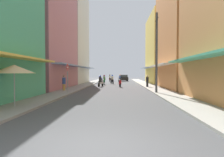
{
  "coord_description": "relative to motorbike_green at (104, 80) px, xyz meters",
  "views": [
    {
      "loc": [
        0.68,
        -4.58,
        1.87
      ],
      "look_at": [
        -0.34,
        17.96,
        1.22
      ],
      "focal_mm": 30.64,
      "sensor_mm": 36.0,
      "label": 1
    }
  ],
  "objects": [
    {
      "name": "motorbike_black",
      "position": [
        1.15,
        2.29,
        0.0
      ],
      "size": [
        0.73,
        1.75,
        1.58
      ],
      "color": "black",
      "rests_on": "ground"
    },
    {
      "name": "building_right_mid",
      "position": [
        10.71,
        -7.29,
        5.66
      ],
      "size": [
        7.05,
        10.59,
        12.75
      ],
      "color": "#D88C4C",
      "rests_on": "ground"
    },
    {
      "name": "building_left_far",
      "position": [
        -6.83,
        3.57,
        7.42
      ],
      "size": [
        7.05,
        10.29,
        16.27
      ],
      "color": "silver",
      "rests_on": "ground"
    },
    {
      "name": "street_sign_no_entry",
      "position": [
        -1.86,
        -14.36,
        1.01
      ],
      "size": [
        0.07,
        0.6,
        2.65
      ],
      "color": "gray",
      "rests_on": "ground"
    },
    {
      "name": "vendor_umbrella",
      "position": [
        -2.93,
        -20.58,
        1.37
      ],
      "size": [
        2.11,
        2.11,
        2.3
      ],
      "color": "#99999E",
      "rests_on": "ground"
    },
    {
      "name": "sidewalk_right",
      "position": [
        6.66,
        -4.45,
        -0.64
      ],
      "size": [
        2.12,
        58.57,
        0.12
      ],
      "primitive_type": "cube",
      "color": "#ADA89E",
      "rests_on": "ground"
    },
    {
      "name": "motorbike_green",
      "position": [
        0.0,
        0.0,
        0.0
      ],
      "size": [
        0.55,
        1.81,
        1.58
      ],
      "color": "black",
      "rests_on": "ground"
    },
    {
      "name": "utility_pole",
      "position": [
        5.85,
        -12.92,
        3.01
      ],
      "size": [
        0.2,
        1.2,
        7.27
      ],
      "color": "#4C4C4F",
      "rests_on": "ground"
    },
    {
      "name": "ground_plane",
      "position": [
        1.94,
        -4.45,
        -0.7
      ],
      "size": [
        111.26,
        111.26,
        0.0
      ],
      "primitive_type": "plane",
      "color": "#4C4C4F"
    },
    {
      "name": "pedestrian_midway",
      "position": [
        6.02,
        -5.78,
        0.24
      ],
      "size": [
        0.44,
        0.44,
        1.67
      ],
      "color": "#262628",
      "rests_on": "ground"
    },
    {
      "name": "sidewalk_left",
      "position": [
        -2.77,
        -4.45,
        -0.64
      ],
      "size": [
        2.12,
        58.57,
        0.12
      ],
      "primitive_type": "cube",
      "color": "gray",
      "rests_on": "ground"
    },
    {
      "name": "motorbike_red",
      "position": [
        2.54,
        -5.13,
        -0.2
      ],
      "size": [
        0.55,
        1.81,
        0.96
      ],
      "color": "black",
      "rests_on": "ground"
    },
    {
      "name": "pedestrian_far",
      "position": [
        -3.08,
        -11.4,
        0.13
      ],
      "size": [
        0.34,
        0.34,
        1.66
      ],
      "color": "#BF8C3F",
      "rests_on": "ground"
    },
    {
      "name": "motorbike_silver",
      "position": [
        -0.13,
        -4.17,
        0.0
      ],
      "size": [
        0.72,
        1.75,
        1.58
      ],
      "color": "black",
      "rests_on": "ground"
    },
    {
      "name": "motorbike_white",
      "position": [
        2.41,
        10.46,
        0.0
      ],
      "size": [
        0.74,
        1.75,
        1.58
      ],
      "color": "black",
      "rests_on": "ground"
    },
    {
      "name": "parked_car",
      "position": [
        3.35,
        14.4,
        0.04
      ],
      "size": [
        2.0,
        4.2,
        1.45
      ],
      "color": "black",
      "rests_on": "ground"
    },
    {
      "name": "motorbike_maroon",
      "position": [
        0.22,
        11.34,
        0.0
      ],
      "size": [
        0.55,
        1.81,
        1.58
      ],
      "color": "black",
      "rests_on": "ground"
    },
    {
      "name": "building_left_mid",
      "position": [
        -6.83,
        -7.64,
        6.71
      ],
      "size": [
        7.05,
        11.46,
        14.85
      ],
      "color": "#B7727F",
      "rests_on": "ground"
    },
    {
      "name": "motorbike_blue",
      "position": [
        -0.87,
        4.4,
        -0.2
      ],
      "size": [
        0.55,
        1.81,
        0.96
      ],
      "color": "black",
      "rests_on": "ground"
    },
    {
      "name": "building_right_far",
      "position": [
        10.71,
        4.19,
        5.3
      ],
      "size": [
        7.05,
        10.75,
        12.02
      ],
      "color": "#EFD159",
      "rests_on": "ground"
    }
  ]
}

